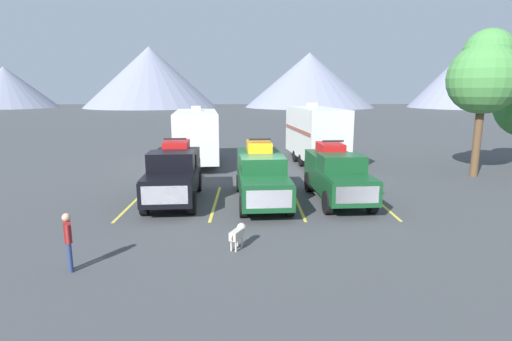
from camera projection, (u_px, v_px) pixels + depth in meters
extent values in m
plane|color=#3F4244|center=(257.00, 206.00, 17.04)|extent=(240.00, 240.00, 0.00)
cube|color=black|center=(174.00, 180.00, 17.45)|extent=(2.31, 5.56, 0.99)
cube|color=black|center=(167.00, 178.00, 15.43)|extent=(2.00, 1.64, 0.08)
cube|color=black|center=(171.00, 162.00, 16.79)|extent=(1.95, 1.53, 0.82)
cube|color=slate|center=(170.00, 163.00, 16.23)|extent=(1.76, 0.33, 0.61)
cube|color=black|center=(177.00, 157.00, 18.74)|extent=(2.10, 2.62, 0.58)
cube|color=silver|center=(165.00, 195.00, 14.81)|extent=(1.69, 0.16, 0.69)
cylinder|color=black|center=(192.00, 203.00, 15.81)|extent=(0.33, 0.94, 0.92)
cylinder|color=black|center=(144.00, 204.00, 15.67)|extent=(0.33, 0.94, 0.92)
cylinder|color=black|center=(198.00, 181.00, 19.43)|extent=(0.33, 0.94, 0.92)
cylinder|color=black|center=(160.00, 182.00, 19.29)|extent=(0.33, 0.94, 0.92)
cube|color=red|center=(177.00, 146.00, 18.64)|extent=(1.19, 1.67, 0.45)
cylinder|color=black|center=(185.00, 148.00, 18.13)|extent=(0.21, 0.45, 0.44)
cylinder|color=black|center=(165.00, 148.00, 18.06)|extent=(0.21, 0.45, 0.44)
cylinder|color=black|center=(187.00, 144.00, 19.21)|extent=(0.21, 0.45, 0.44)
cylinder|color=black|center=(168.00, 144.00, 19.14)|extent=(0.21, 0.45, 0.44)
cube|color=black|center=(175.00, 139.00, 18.12)|extent=(1.00, 0.14, 0.08)
cube|color=#144723|center=(262.00, 182.00, 17.32)|extent=(2.29, 5.90, 0.96)
cube|color=#144723|center=(267.00, 182.00, 15.18)|extent=(1.96, 1.73, 0.08)
cube|color=#144723|center=(263.00, 165.00, 16.65)|extent=(1.92, 1.61, 0.73)
cube|color=slate|center=(265.00, 167.00, 16.05)|extent=(1.72, 0.31, 0.54)
cube|color=#144723|center=(259.00, 158.00, 18.70)|extent=(2.07, 2.78, 0.65)
cube|color=silver|center=(269.00, 199.00, 14.51)|extent=(1.66, 0.16, 0.67)
cylinder|color=black|center=(290.00, 206.00, 15.56)|extent=(0.33, 0.84, 0.83)
cylinder|color=black|center=(243.00, 207.00, 15.43)|extent=(0.33, 0.84, 0.83)
cylinder|color=black|center=(277.00, 183.00, 19.41)|extent=(0.33, 0.84, 0.83)
cylinder|color=black|center=(239.00, 183.00, 19.28)|extent=(0.33, 0.84, 0.83)
cube|color=orange|center=(259.00, 146.00, 18.59)|extent=(1.17, 1.77, 0.45)
cylinder|color=black|center=(270.00, 148.00, 18.05)|extent=(0.21, 0.45, 0.44)
cylinder|color=black|center=(250.00, 148.00, 17.98)|extent=(0.21, 0.45, 0.44)
cylinder|color=black|center=(267.00, 145.00, 19.20)|extent=(0.21, 0.45, 0.44)
cylinder|color=black|center=(249.00, 145.00, 19.13)|extent=(0.21, 0.45, 0.44)
cube|color=black|center=(260.00, 139.00, 18.05)|extent=(0.98, 0.14, 0.08)
cube|color=#144723|center=(338.00, 180.00, 17.55)|extent=(2.24, 5.44, 0.92)
cube|color=#144723|center=(352.00, 179.00, 15.57)|extent=(1.93, 1.60, 0.08)
cube|color=#144723|center=(342.00, 163.00, 16.92)|extent=(1.89, 1.49, 0.74)
cube|color=slate|center=(346.00, 165.00, 16.37)|extent=(1.70, 0.31, 0.55)
cube|color=#144723|center=(330.00, 158.00, 18.81)|extent=(2.03, 2.56, 0.53)
cube|color=silver|center=(357.00, 195.00, 14.96)|extent=(1.63, 0.16, 0.65)
cylinder|color=black|center=(372.00, 201.00, 15.93)|extent=(0.34, 0.96, 0.94)
cylinder|color=black|center=(328.00, 202.00, 15.80)|extent=(0.34, 0.96, 0.94)
cylinder|color=black|center=(345.00, 181.00, 19.48)|extent=(0.34, 0.96, 0.94)
cylinder|color=black|center=(309.00, 182.00, 19.35)|extent=(0.34, 0.96, 0.94)
cube|color=red|center=(330.00, 148.00, 18.72)|extent=(1.15, 1.63, 0.45)
cylinder|color=black|center=(343.00, 150.00, 18.22)|extent=(0.21, 0.45, 0.44)
cylinder|color=black|center=(324.00, 150.00, 18.16)|extent=(0.21, 0.45, 0.44)
cylinder|color=black|center=(336.00, 146.00, 19.28)|extent=(0.21, 0.45, 0.44)
cylinder|color=black|center=(318.00, 147.00, 19.21)|extent=(0.21, 0.45, 0.44)
cube|color=black|center=(333.00, 141.00, 18.21)|extent=(0.96, 0.14, 0.08)
cube|color=gold|center=(133.00, 202.00, 17.49)|extent=(0.12, 5.50, 0.01)
cube|color=gold|center=(216.00, 202.00, 17.54)|extent=(0.12, 5.50, 0.01)
cube|color=gold|center=(297.00, 202.00, 17.60)|extent=(0.12, 5.50, 0.01)
cube|color=gold|center=(378.00, 201.00, 17.66)|extent=(0.12, 5.50, 0.01)
cube|color=white|center=(196.00, 134.00, 25.94)|extent=(3.40, 7.53, 2.91)
cube|color=brown|center=(176.00, 132.00, 25.74)|extent=(0.82, 6.95, 0.24)
cube|color=silver|center=(196.00, 108.00, 26.68)|extent=(0.68, 0.76, 0.30)
cube|color=#333333|center=(196.00, 173.00, 22.14)|extent=(0.26, 1.21, 0.12)
cylinder|color=black|center=(216.00, 161.00, 25.56)|extent=(0.31, 0.78, 0.76)
cylinder|color=black|center=(178.00, 162.00, 25.25)|extent=(0.31, 0.78, 0.76)
cylinder|color=black|center=(215.00, 156.00, 27.26)|extent=(0.31, 0.78, 0.76)
cylinder|color=black|center=(179.00, 157.00, 26.95)|extent=(0.31, 0.78, 0.76)
cube|color=silver|center=(315.00, 132.00, 26.31)|extent=(3.25, 7.31, 3.11)
cube|color=brown|center=(297.00, 130.00, 26.12)|extent=(0.79, 6.75, 0.24)
cube|color=silver|center=(312.00, 105.00, 27.01)|extent=(0.68, 0.76, 0.30)
cube|color=#333333|center=(335.00, 171.00, 22.64)|extent=(0.26, 1.21, 0.12)
cylinder|color=black|center=(335.00, 160.00, 25.97)|extent=(0.31, 0.78, 0.76)
cylinder|color=black|center=(301.00, 160.00, 25.68)|extent=(0.31, 0.78, 0.76)
cylinder|color=black|center=(327.00, 155.00, 27.62)|extent=(0.31, 0.78, 0.76)
cylinder|color=black|center=(295.00, 156.00, 27.33)|extent=(0.31, 0.78, 0.76)
cylinder|color=navy|center=(70.00, 258.00, 10.75)|extent=(0.12, 0.12, 0.82)
cylinder|color=navy|center=(70.00, 255.00, 10.90)|extent=(0.12, 0.12, 0.82)
cube|color=maroon|center=(68.00, 232.00, 10.69)|extent=(0.27, 0.30, 0.58)
sphere|color=tan|center=(66.00, 217.00, 10.61)|extent=(0.22, 0.22, 0.22)
cylinder|color=maroon|center=(68.00, 234.00, 10.58)|extent=(0.10, 0.10, 0.52)
cylinder|color=maroon|center=(68.00, 231.00, 10.81)|extent=(0.10, 0.10, 0.52)
cube|color=beige|center=(237.00, 234.00, 12.32)|extent=(0.47, 0.67, 0.26)
sphere|color=beige|center=(241.00, 227.00, 12.62)|extent=(0.28, 0.28, 0.28)
cylinder|color=beige|center=(232.00, 236.00, 11.99)|extent=(0.10, 0.16, 0.20)
cylinder|color=beige|center=(238.00, 241.00, 12.61)|extent=(0.06, 0.06, 0.34)
cylinder|color=beige|center=(242.00, 241.00, 12.55)|extent=(0.06, 0.06, 0.34)
cylinder|color=beige|center=(231.00, 246.00, 12.21)|extent=(0.06, 0.06, 0.34)
cylinder|color=beige|center=(236.00, 246.00, 12.15)|extent=(0.06, 0.06, 0.34)
cylinder|color=brown|center=(477.00, 137.00, 22.41)|extent=(0.43, 0.43, 4.44)
sphere|color=#478C42|center=(484.00, 79.00, 21.78)|extent=(3.79, 3.79, 3.79)
sphere|color=#478C42|center=(489.00, 54.00, 21.82)|extent=(2.66, 2.66, 2.66)
cone|color=gray|center=(5.00, 87.00, 107.46)|extent=(25.82, 25.82, 10.80)
cone|color=gray|center=(150.00, 77.00, 109.89)|extent=(35.69, 35.69, 16.22)
cone|color=gray|center=(309.00, 80.00, 110.77)|extent=(35.17, 35.17, 14.68)
cone|color=gray|center=(471.00, 75.00, 106.97)|extent=(31.26, 31.26, 17.13)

